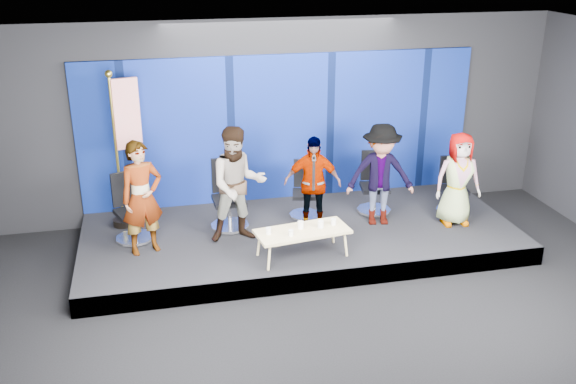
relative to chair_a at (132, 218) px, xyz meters
name	(u,v)px	position (x,y,z in m)	size (l,w,h in m)	color
ground	(346,328)	(2.66, -2.71, -0.65)	(10.00, 10.00, 0.00)	black
room_walls	(353,150)	(2.66, -2.71, 1.78)	(10.02, 8.02, 3.51)	black
riser	(300,237)	(2.66, -0.21, -0.50)	(7.00, 3.00, 0.30)	black
backdrop	(281,128)	(2.66, 1.24, 0.95)	(7.00, 0.08, 2.60)	#07195A
chair_a	(132,218)	(0.00, 0.00, 0.00)	(0.77, 0.77, 1.07)	silver
panelist_a	(142,198)	(0.19, -0.47, 0.52)	(0.63, 0.42, 1.74)	black
chair_b	(229,206)	(1.54, 0.13, 0.02)	(0.65, 0.65, 1.13)	silver
panelist_b	(238,185)	(1.63, -0.37, 0.56)	(0.89, 0.69, 1.83)	black
chair_c	(305,198)	(2.87, 0.29, -0.04)	(0.65, 0.65, 0.96)	silver
panelist_c	(312,183)	(2.85, -0.21, 0.43)	(0.91, 0.38, 1.56)	black
chair_d	(374,192)	(4.08, 0.23, -0.01)	(0.69, 0.69, 1.05)	silver
panelist_d	(380,175)	(3.98, -0.26, 0.50)	(1.10, 0.63, 1.70)	black
chair_e	(452,194)	(5.39, -0.07, -0.04)	(0.59, 0.59, 0.96)	silver
panelist_e	(458,179)	(5.22, -0.54, 0.42)	(0.76, 0.49, 1.55)	black
coffee_table	(302,232)	(2.46, -1.16, 0.04)	(1.44, 0.77, 0.42)	tan
mug_a	(269,231)	(1.95, -1.18, 0.12)	(0.08, 0.08, 0.10)	white
mug_b	(291,233)	(2.25, -1.30, 0.11)	(0.07, 0.07, 0.09)	white
mug_c	(301,225)	(2.45, -1.09, 0.13)	(0.09, 0.09, 0.11)	white
mug_d	(321,224)	(2.74, -1.13, 0.12)	(0.09, 0.09, 0.11)	white
mug_e	(334,222)	(2.96, -1.07, 0.12)	(0.08, 0.08, 0.09)	white
flag_stand	(124,146)	(-0.03, 0.60, 1.01)	(0.59, 0.34, 2.57)	black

